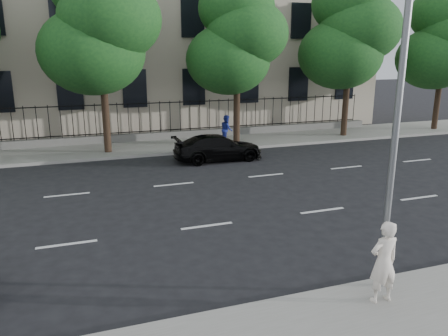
# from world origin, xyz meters

# --- Properties ---
(ground) EXTENTS (120.00, 120.00, 0.00)m
(ground) POSITION_xyz_m (0.00, 0.00, 0.00)
(ground) COLOR black
(ground) RESTS_ON ground
(far_sidewalk) EXTENTS (60.00, 4.00, 0.15)m
(far_sidewalk) POSITION_xyz_m (0.00, 14.00, 0.07)
(far_sidewalk) COLOR gray
(far_sidewalk) RESTS_ON ground
(lane_markings) EXTENTS (49.60, 4.62, 0.01)m
(lane_markings) POSITION_xyz_m (0.00, 4.75, 0.01)
(lane_markings) COLOR silver
(lane_markings) RESTS_ON ground
(iron_fence) EXTENTS (30.00, 0.50, 2.20)m
(iron_fence) POSITION_xyz_m (0.00, 15.70, 0.65)
(iron_fence) COLOR slate
(iron_fence) RESTS_ON far_sidewalk
(street_light) EXTENTS (0.25, 3.32, 8.05)m
(street_light) POSITION_xyz_m (2.50, -1.77, 5.15)
(street_light) COLOR slate
(street_light) RESTS_ON near_sidewalk
(tree_c) EXTENTS (5.89, 5.50, 9.80)m
(tree_c) POSITION_xyz_m (-1.96, 13.36, 6.41)
(tree_c) COLOR #382619
(tree_c) RESTS_ON far_sidewalk
(tree_d) EXTENTS (5.34, 4.94, 8.84)m
(tree_d) POSITION_xyz_m (5.04, 13.36, 5.84)
(tree_d) COLOR #382619
(tree_d) RESTS_ON far_sidewalk
(tree_e) EXTENTS (5.71, 5.31, 9.46)m
(tree_e) POSITION_xyz_m (12.04, 13.36, 6.20)
(tree_e) COLOR #382619
(tree_e) RESTS_ON far_sidewalk
(tree_f) EXTENTS (5.52, 5.12, 9.01)m
(tree_f) POSITION_xyz_m (19.04, 13.36, 5.88)
(tree_f) COLOR #382619
(tree_f) RESTS_ON far_sidewalk
(black_sedan) EXTENTS (4.31, 1.76, 1.25)m
(black_sedan) POSITION_xyz_m (2.92, 10.22, 0.62)
(black_sedan) COLOR black
(black_sedan) RESTS_ON ground
(woman_near) EXTENTS (0.64, 0.42, 1.74)m
(woman_near) POSITION_xyz_m (2.10, -2.80, 1.02)
(woman_near) COLOR white
(woman_near) RESTS_ON near_sidewalk
(pedestrian_far) EXTENTS (0.70, 0.85, 1.58)m
(pedestrian_far) POSITION_xyz_m (4.41, 13.20, 0.94)
(pedestrian_far) COLOR navy
(pedestrian_far) RESTS_ON far_sidewalk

